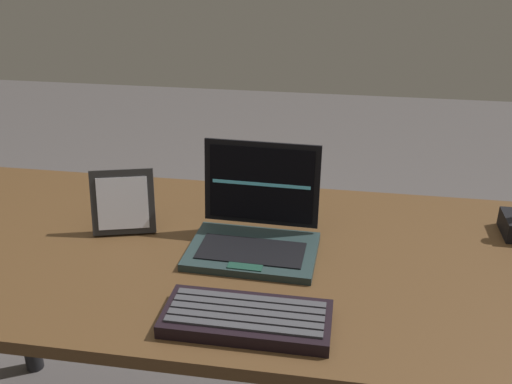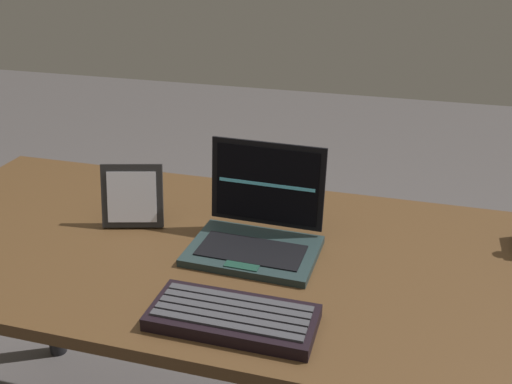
% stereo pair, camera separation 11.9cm
% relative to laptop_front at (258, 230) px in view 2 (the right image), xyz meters
% --- Properties ---
extents(desk, '(1.77, 0.73, 0.72)m').
position_rel_laptop_front_xyz_m(desk, '(0.01, -0.02, -0.13)').
color(desk, '#49311A').
rests_on(desk, ground).
extents(laptop_front, '(0.29, 0.22, 0.22)m').
position_rel_laptop_front_xyz_m(laptop_front, '(0.00, 0.00, 0.00)').
color(laptop_front, '#203030').
rests_on(laptop_front, desk).
extents(external_keyboard, '(0.31, 0.14, 0.03)m').
position_rel_laptop_front_xyz_m(external_keyboard, '(0.03, -0.27, -0.03)').
color(external_keyboard, black).
rests_on(external_keyboard, desk).
extents(photo_frame, '(0.15, 0.09, 0.15)m').
position_rel_laptop_front_xyz_m(photo_frame, '(-0.32, 0.03, 0.03)').
color(photo_frame, black).
rests_on(photo_frame, desk).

